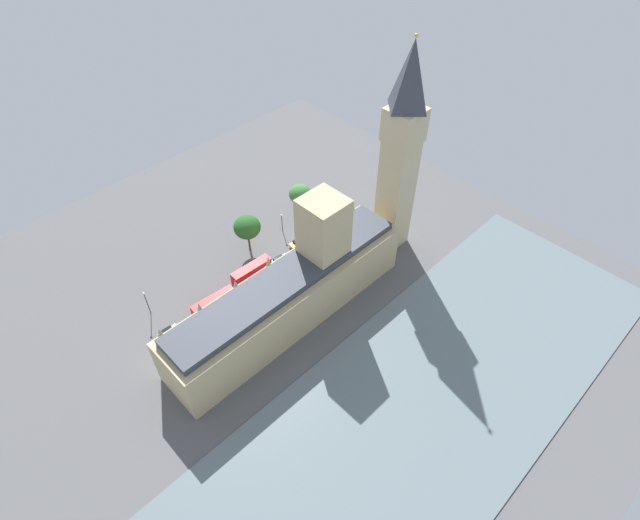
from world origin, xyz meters
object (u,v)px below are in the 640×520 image
(car_silver_corner, at_px, (168,332))
(plane_tree_near_tower, at_px, (300,194))
(car_blue_by_river_gate, at_px, (279,260))
(car_yellow_cab_kerbside, at_px, (297,243))
(double_decker_bus_trailing, at_px, (214,305))
(double_decker_bus_under_trees, at_px, (252,272))
(pedestrian_midblock, at_px, (239,314))
(clock_tower, at_px, (401,150))
(street_lamp_slot_10, at_px, (282,219))
(parliament_building, at_px, (294,289))
(pedestrian_opposite_hall, at_px, (320,259))
(plane_tree_far_end, at_px, (247,227))
(street_lamp_leading, at_px, (146,299))

(car_silver_corner, height_order, plane_tree_near_tower, plane_tree_near_tower)
(car_blue_by_river_gate, relative_size, plane_tree_near_tower, 0.47)
(car_yellow_cab_kerbside, xyz_separation_m, car_blue_by_river_gate, (-1.49, 7.51, 0.00))
(double_decker_bus_trailing, distance_m, car_silver_corner, 11.49)
(double_decker_bus_under_trees, bearing_deg, car_yellow_cab_kerbside, -82.96)
(double_decker_bus_trailing, xyz_separation_m, car_silver_corner, (2.02, 11.18, -1.75))
(double_decker_bus_under_trees, xyz_separation_m, pedestrian_midblock, (-6.54, 9.26, -1.95))
(double_decker_bus_under_trees, bearing_deg, double_decker_bus_trailing, 100.84)
(double_decker_bus_trailing, height_order, pedestrian_midblock, double_decker_bus_trailing)
(clock_tower, distance_m, street_lamp_slot_10, 37.01)
(car_silver_corner, relative_size, plane_tree_near_tower, 0.44)
(parliament_building, distance_m, clock_tower, 39.60)
(clock_tower, bearing_deg, car_silver_corner, 76.52)
(clock_tower, xyz_separation_m, double_decker_bus_under_trees, (13.99, 34.96, -24.87))
(car_silver_corner, height_order, pedestrian_midblock, car_silver_corner)
(double_decker_bus_trailing, xyz_separation_m, pedestrian_opposite_hall, (-4.70, -28.82, -1.96))
(car_blue_by_river_gate, xyz_separation_m, pedestrian_opposite_hall, (-6.64, -7.72, -0.22))
(car_yellow_cab_kerbside, xyz_separation_m, double_decker_bus_under_trees, (-1.46, 16.17, 1.75))
(clock_tower, height_order, street_lamp_slot_10, clock_tower)
(parliament_building, height_order, plane_tree_near_tower, parliament_building)
(parliament_building, bearing_deg, clock_tower, -88.67)
(parliament_building, xyz_separation_m, plane_tree_far_end, (23.81, -5.80, -0.33))
(pedestrian_opposite_hall, xyz_separation_m, pedestrian_midblock, (0.13, 25.64, 0.01))
(pedestrian_midblock, bearing_deg, car_yellow_cab_kerbside, 25.16)
(street_lamp_slot_10, bearing_deg, pedestrian_midblock, 119.61)
(car_silver_corner, distance_m, plane_tree_near_tower, 49.92)
(plane_tree_far_end, bearing_deg, plane_tree_near_tower, -88.02)
(pedestrian_opposite_hall, relative_size, plane_tree_near_tower, 0.15)
(street_lamp_leading, bearing_deg, plane_tree_near_tower, -88.34)
(double_decker_bus_under_trees, bearing_deg, pedestrian_opposite_hall, -110.27)
(parliament_building, xyz_separation_m, car_blue_by_river_gate, (14.77, -8.09, -7.00))
(clock_tower, height_order, car_silver_corner, clock_tower)
(car_yellow_cab_kerbside, xyz_separation_m, plane_tree_near_tower, (8.20, -8.75, 6.70))
(parliament_building, distance_m, street_lamp_leading, 33.32)
(car_blue_by_river_gate, distance_m, car_silver_corner, 32.27)
(double_decker_bus_under_trees, xyz_separation_m, street_lamp_leading, (8.27, 23.30, 2.21))
(car_blue_by_river_gate, bearing_deg, clock_tower, 66.99)
(double_decker_bus_under_trees, height_order, pedestrian_midblock, double_decker_bus_under_trees)
(double_decker_bus_under_trees, xyz_separation_m, car_silver_corner, (0.05, 23.61, -1.75))
(car_yellow_cab_kerbside, bearing_deg, plane_tree_far_end, 55.54)
(parliament_building, xyz_separation_m, car_silver_corner, (14.84, 24.18, -7.00))
(pedestrian_opposite_hall, distance_m, pedestrian_midblock, 25.64)
(pedestrian_opposite_hall, distance_m, street_lamp_leading, 42.60)
(street_lamp_leading, bearing_deg, clock_tower, -110.91)
(car_yellow_cab_kerbside, distance_m, street_lamp_leading, 40.25)
(parliament_building, bearing_deg, pedestrian_midblock, 49.98)
(clock_tower, distance_m, car_blue_by_river_gate, 39.94)
(plane_tree_near_tower, bearing_deg, pedestrian_opposite_hall, 152.40)
(street_lamp_leading, bearing_deg, pedestrian_midblock, -136.51)
(double_decker_bus_trailing, bearing_deg, street_lamp_slot_10, -66.46)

